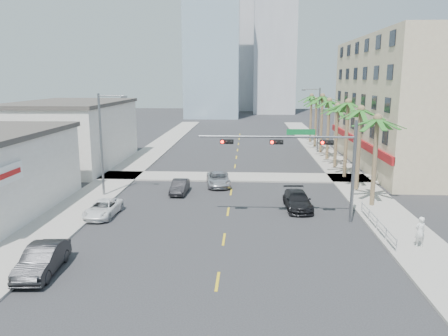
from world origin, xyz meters
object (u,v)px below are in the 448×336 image
Objects in this scene: car_parked_mid at (42,260)px; car_lane_right at (298,200)px; car_lane_left at (180,187)px; pedestrian at (420,232)px; traffic_signal_mast at (309,153)px; car_lane_center at (218,179)px; car_parked_far at (103,209)px.

car_parked_mid is 0.95× the size of car_lane_right.
pedestrian reaches higher than car_lane_left.
pedestrian is (16.63, -12.31, 0.48)m from car_lane_left.
car_lane_left is at bearing -52.27° from pedestrian.
car_lane_center is at bearing 124.33° from traffic_signal_mast.
pedestrian is at bearing -38.48° from traffic_signal_mast.
traffic_signal_mast is 2.41× the size of car_parked_mid.
car_lane_right reaches higher than car_parked_far.
car_lane_left is at bearing 154.31° from car_lane_right.
car_lane_center is (8.07, 10.01, 0.05)m from car_parked_far.
car_parked_far is at bearing 178.51° from traffic_signal_mast.
car_parked_mid is 9.86m from car_parked_far.
car_parked_far is at bearing -29.73° from pedestrian.
car_lane_center is at bearing 53.66° from car_parked_far.
car_lane_center is (3.31, 3.03, 0.03)m from car_lane_left.
car_lane_left is 4.49m from car_lane_center.
car_parked_mid is 0.98× the size of car_lane_center.
car_lane_right is at bearing 12.94° from car_parked_far.
car_lane_center is at bearing 63.92° from car_parked_mid.
car_lane_right is (14.90, 12.60, -0.06)m from car_parked_mid.
car_lane_center reaches higher than car_parked_far.
car_parked_mid is at bearing -104.64° from car_lane_left.
car_parked_far is at bearing 86.03° from car_parked_mid.
car_lane_left is (4.76, 16.85, -0.13)m from car_parked_mid.
traffic_signal_mast is 5.81× the size of pedestrian.
pedestrian is (6.20, -4.93, -3.95)m from traffic_signal_mast.
traffic_signal_mast is 2.37× the size of car_lane_center.
car_lane_right is at bearing 36.24° from car_parked_mid.
car_parked_far is at bearing -136.04° from car_lane_center.
traffic_signal_mast is 2.57× the size of car_parked_far.
pedestrian reaches higher than car_lane_right.
car_lane_center is 0.97× the size of car_lane_right.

